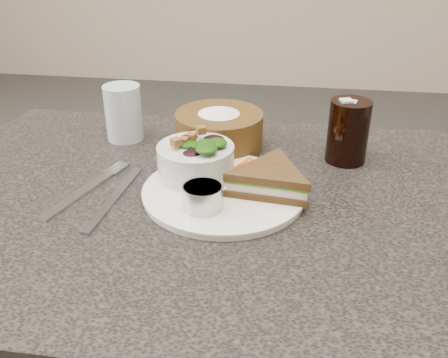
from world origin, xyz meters
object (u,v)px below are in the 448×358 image
dinner_plate (224,192)px  water_glass (123,113)px  dressing_ramekin (203,197)px  sandwich (270,180)px  cola_glass (348,128)px  bread_basket (219,124)px  salad_bowl (196,155)px

dinner_plate → water_glass: (-0.23, 0.20, 0.05)m
water_glass → dressing_ramekin: bearing=-51.5°
sandwich → water_glass: water_glass is taller
cola_glass → water_glass: bearing=174.8°
cola_glass → sandwich: bearing=-129.4°
dinner_plate → water_glass: size_ratio=2.37×
dressing_ramekin → sandwich: bearing=34.2°
sandwich → water_glass: bearing=153.7°
bread_basket → water_glass: (-0.20, 0.02, 0.01)m
dressing_ramekin → water_glass: water_glass is taller
salad_bowl → water_glass: size_ratio=1.17×
bread_basket → cola_glass: 0.24m
dinner_plate → cola_glass: 0.27m
dressing_ramekin → water_glass: (-0.21, 0.26, 0.03)m
dinner_plate → water_glass: bearing=139.1°
dinner_plate → cola_glass: size_ratio=2.06×
salad_bowl → water_glass: 0.24m
salad_bowl → dressing_ramekin: salad_bowl is taller
cola_glass → water_glass: 0.44m
sandwich → water_glass: size_ratio=1.41×
sandwich → bread_basket: bread_basket is taller
dressing_ramekin → dinner_plate: bearing=69.4°
salad_bowl → cola_glass: cola_glass is taller
bread_basket → water_glass: water_glass is taller
dinner_plate → sandwich: (0.07, 0.00, 0.03)m
sandwich → cola_glass: 0.21m
dinner_plate → bread_basket: 0.20m
dinner_plate → dressing_ramekin: 0.07m
bread_basket → cola_glass: size_ratio=1.33×
cola_glass → water_glass: size_ratio=1.15×
cola_glass → water_glass: (-0.44, 0.04, -0.01)m
sandwich → cola_glass: bearing=57.1°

